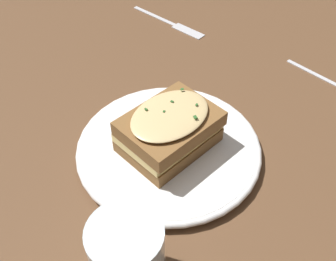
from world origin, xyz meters
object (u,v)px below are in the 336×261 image
(water_glass, at_px, (128,258))
(fork, at_px, (175,25))
(dinner_plate, at_px, (168,148))
(sandwich, at_px, (169,130))

(water_glass, distance_m, fork, 0.56)
(fork, bearing_deg, dinner_plate, 38.81)
(sandwich, relative_size, water_glass, 1.52)
(sandwich, xyz_separation_m, water_glass, (-0.11, -0.17, 0.00))
(dinner_plate, relative_size, water_glass, 2.56)
(sandwich, height_order, fork, sandwich)
(dinner_plate, distance_m, fork, 0.36)
(dinner_plate, bearing_deg, fork, 67.99)
(sandwich, xyz_separation_m, fork, (0.13, 0.34, -0.05))
(sandwich, distance_m, water_glass, 0.20)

